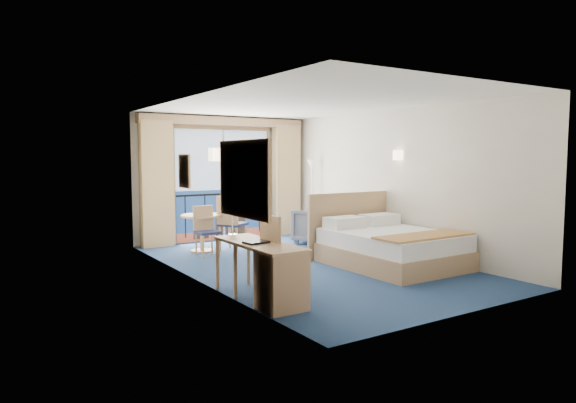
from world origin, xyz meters
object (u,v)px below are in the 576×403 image
(desk, at_px, (276,274))
(table_chair_a, at_px, (231,220))
(round_table, at_px, (202,224))
(desk_chair, at_px, (278,250))
(bed, at_px, (389,246))
(floor_lamp, at_px, (312,179))
(nightstand, at_px, (360,235))
(table_chair_b, at_px, (206,228))
(armchair, at_px, (315,226))

(desk, relative_size, table_chair_a, 1.48)
(desk, relative_size, round_table, 1.97)
(desk_chair, relative_size, table_chair_a, 1.01)
(bed, bearing_deg, floor_lamp, 78.20)
(nightstand, xyz_separation_m, table_chair_b, (-2.89, 0.95, 0.26))
(desk, distance_m, round_table, 3.98)
(bed, relative_size, floor_lamp, 1.26)
(table_chair_a, bearing_deg, table_chair_b, 72.71)
(armchair, distance_m, desk, 4.69)
(armchair, distance_m, table_chair_b, 2.50)
(armchair, height_order, floor_lamp, floor_lamp)
(bed, bearing_deg, table_chair_a, 122.09)
(bed, relative_size, table_chair_a, 2.08)
(armchair, xyz_separation_m, desk, (-3.10, -3.51, 0.03))
(bed, height_order, desk, bed)
(floor_lamp, xyz_separation_m, table_chair_b, (-2.91, -0.73, -0.81))
(desk_chair, bearing_deg, floor_lamp, -40.61)
(table_chair_a, height_order, table_chair_b, table_chair_a)
(floor_lamp, height_order, round_table, floor_lamp)
(armchair, relative_size, table_chair_b, 0.90)
(desk_chair, bearing_deg, table_chair_a, -16.05)
(armchair, bearing_deg, round_table, -41.58)
(floor_lamp, relative_size, table_chair_a, 1.65)
(desk, relative_size, table_chair_b, 1.71)
(round_table, distance_m, table_chair_b, 0.42)
(desk, height_order, desk_chair, desk_chair)
(armchair, relative_size, table_chair_a, 0.77)
(desk_chair, distance_m, table_chair_b, 3.09)
(bed, xyz_separation_m, table_chair_a, (-1.64, 2.62, 0.27))
(desk_chair, height_order, table_chair_a, desk_chair)
(bed, distance_m, armchair, 2.48)
(desk_chair, bearing_deg, table_chair_b, -6.22)
(nightstand, bearing_deg, round_table, 154.00)
(armchair, height_order, table_chair_a, table_chair_a)
(desk, distance_m, table_chair_a, 3.87)
(desk, bearing_deg, bed, 20.27)
(table_chair_b, bearing_deg, table_chair_a, 15.57)
(armchair, distance_m, round_table, 2.43)
(bed, height_order, floor_lamp, floor_lamp)
(armchair, relative_size, desk_chair, 0.77)
(bed, relative_size, table_chair_b, 2.41)
(nightstand, height_order, desk_chair, desk_chair)
(armchair, bearing_deg, table_chair_a, -36.97)
(nightstand, bearing_deg, floor_lamp, 89.60)
(nightstand, bearing_deg, desk_chair, -146.51)
(round_table, bearing_deg, armchair, -9.44)
(armchair, bearing_deg, floor_lamp, -151.91)
(floor_lamp, height_order, desk, floor_lamp)
(table_chair_a, bearing_deg, floor_lamp, -109.88)
(desk, bearing_deg, floor_lamp, 50.30)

